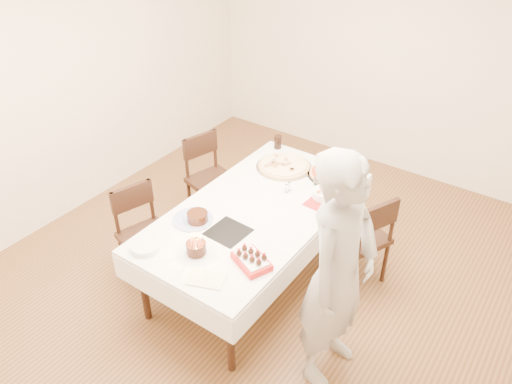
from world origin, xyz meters
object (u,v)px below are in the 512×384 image
Objects in this scene: taper_candle at (319,168)px; birthday_cake at (196,244)px; chair_right_savory at (358,236)px; layer_cake at (198,217)px; pizza_white at (284,166)px; cola_glass at (278,142)px; dining_table at (256,243)px; chair_left_savory at (213,181)px; strawberry_box at (252,260)px; person at (339,274)px; pasta_bowl at (324,194)px; pizza_pepperoni at (330,174)px; chair_left_dessert at (147,238)px.

birthday_cake is at bearing -101.61° from taper_candle.
layer_cake is (-1.02, -0.92, 0.33)m from chair_right_savory.
pizza_white is 0.44m from taper_candle.
cola_glass is 1.75m from birthday_cake.
layer_cake reaches higher than pizza_white.
cola_glass reaches higher than dining_table.
layer_cake is at bearing -116.45° from taper_candle.
chair_left_savory is at bearing 124.84° from birthday_cake.
cola_glass reaches higher than strawberry_box.
dining_table is 7.37× the size of strawberry_box.
person is 6.32× the size of strawberry_box.
layer_cake is at bearing -127.00° from pasta_bowl.
chair_right_savory is 1.49m from birthday_cake.
pizza_pepperoni is at bearing 94.37° from strawberry_box.
chair_left_dessert is at bearing -126.54° from pizza_pepperoni.
chair_left_dessert is 0.84m from birthday_cake.
chair_left_dessert is at bearing 110.12° from chair_left_savory.
dining_table is at bearing 122.46° from strawberry_box.
pizza_white is at bearing 84.07° from layer_cake.
pasta_bowl is at bearing -121.29° from chair_left_dessert.
chair_left_savory is 1.20m from taper_candle.
pasta_bowl is 1.26m from birthday_cake.
cola_glass is 0.64× the size of layer_cake.
chair_right_savory is 6.73× the size of cola_glass.
chair_left_savory reaches higher than strawberry_box.
chair_left_dessert is 6.54× the size of cola_glass.
taper_candle is at bearing 63.55° from layer_cake.
birthday_cake is at bearing -98.38° from chair_right_savory.
pizza_white is (-0.16, 0.70, 0.40)m from dining_table.
chair_right_savory is 1.03× the size of chair_left_dessert.
chair_left_savory is at bearing -129.43° from cola_glass.
pizza_white reaches higher than dining_table.
dining_table is at bearing 56.18° from layer_cake.
strawberry_box is (0.79, -1.56, -0.03)m from cola_glass.
chair_right_savory is 0.97m from pizza_white.
cola_glass is at bearing 147.79° from pasta_bowl.
chair_right_savory reaches higher than cola_glass.
layer_cake reaches higher than pasta_bowl.
taper_candle is 1.17m from layer_cake.
birthday_cake is (-0.04, -0.72, 0.46)m from dining_table.
taper_candle is 1.22m from strawberry_box.
taper_candle is at bearing -156.32° from chair_left_savory.
person reaches higher than taper_candle.
layer_cake is at bearing 129.25° from birthday_cake.
layer_cake is at bearing -123.82° from dining_table.
chair_right_savory reaches higher than layer_cake.
pizza_white is at bearing 95.18° from birthday_cake.
birthday_cake is at bearing -50.75° from layer_cake.
pasta_bowl is at bearing 35.48° from person.
taper_candle reaches higher than chair_left_savory.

